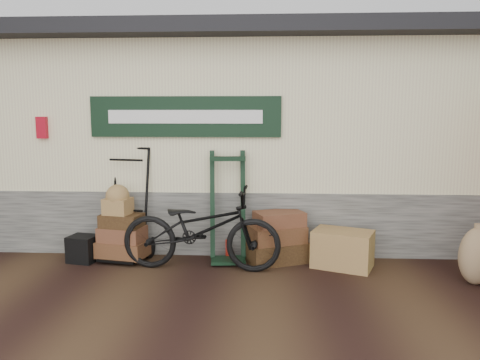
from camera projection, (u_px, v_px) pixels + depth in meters
The scene contains 9 objects.
ground at pixel (199, 280), 5.65m from camera, with size 80.00×80.00×0.00m, color black.
station_building at pixel (220, 135), 8.12m from camera, with size 14.40×4.10×3.20m.
porter_trolley at pixel (128, 202), 6.42m from camera, with size 0.78×0.59×1.56m, color black, non-canonical shape.
green_barrow at pixel (228, 207), 6.29m from camera, with size 0.54×0.46×1.49m, color black, non-canonical shape.
suitcase_stack at pixel (277, 236), 6.31m from camera, with size 0.79×0.49×0.70m, color #311D0F, non-canonical shape.
wicker_hamper at pixel (343, 249), 6.10m from camera, with size 0.74×0.48×0.48m, color #955E3B.
black_trunk at pixel (83, 249), 6.33m from camera, with size 0.36×0.31×0.36m, color black.
bicycle at pixel (201, 224), 5.95m from camera, with size 2.05×0.71×1.19m, color black.
burlap_sack_left at pixel (477, 256), 5.46m from camera, with size 0.43×0.36×0.68m, color olive.
Camera 1 is at (0.79, -5.38, 2.01)m, focal length 35.00 mm.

